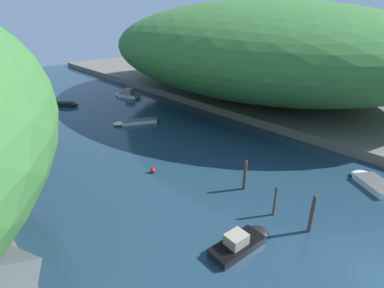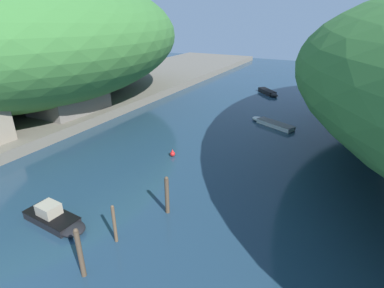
{
  "view_description": "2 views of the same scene",
  "coord_description": "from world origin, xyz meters",
  "px_view_note": "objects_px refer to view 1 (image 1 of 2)",
  "views": [
    {
      "loc": [
        -17.49,
        -1.84,
        14.89
      ],
      "look_at": [
        2.63,
        20.43,
        1.6
      ],
      "focal_mm": 28.0,
      "sensor_mm": 36.0,
      "label": 1
    },
    {
      "loc": [
        11.54,
        -2.51,
        13.06
      ],
      "look_at": [
        -0.97,
        21.39,
        1.31
      ],
      "focal_mm": 28.0,
      "sensor_mm": 36.0,
      "label": 2
    }
  ],
  "objects_px": {
    "boat_white_cruiser": "(127,94)",
    "boat_cabin_cruiser": "(372,182)",
    "boat_red_skiff": "(242,242)",
    "boat_yellow_tender": "(64,104)",
    "channel_buoy_near": "(153,170)",
    "boat_navy_launch": "(134,122)"
  },
  "relations": [
    {
      "from": "boat_white_cruiser",
      "to": "boat_cabin_cruiser",
      "type": "distance_m",
      "value": 43.19
    },
    {
      "from": "boat_red_skiff",
      "to": "boat_cabin_cruiser",
      "type": "xyz_separation_m",
      "value": [
        15.46,
        -2.97,
        -0.14
      ]
    },
    {
      "from": "boat_red_skiff",
      "to": "boat_yellow_tender",
      "type": "distance_m",
      "value": 42.2
    },
    {
      "from": "boat_yellow_tender",
      "to": "boat_red_skiff",
      "type": "bearing_deg",
      "value": 42.47
    },
    {
      "from": "boat_white_cruiser",
      "to": "boat_yellow_tender",
      "type": "xyz_separation_m",
      "value": [
        -11.33,
        1.83,
        -0.17
      ]
    },
    {
      "from": "boat_cabin_cruiser",
      "to": "channel_buoy_near",
      "type": "bearing_deg",
      "value": 164.14
    },
    {
      "from": "boat_red_skiff",
      "to": "boat_cabin_cruiser",
      "type": "height_order",
      "value": "boat_red_skiff"
    },
    {
      "from": "boat_red_skiff",
      "to": "boat_cabin_cruiser",
      "type": "distance_m",
      "value": 15.75
    },
    {
      "from": "channel_buoy_near",
      "to": "boat_red_skiff",
      "type": "bearing_deg",
      "value": -96.74
    },
    {
      "from": "boat_navy_launch",
      "to": "channel_buoy_near",
      "type": "xyz_separation_m",
      "value": [
        -6.35,
        -13.69,
        0.02
      ]
    },
    {
      "from": "boat_cabin_cruiser",
      "to": "channel_buoy_near",
      "type": "distance_m",
      "value": 20.97
    },
    {
      "from": "boat_white_cruiser",
      "to": "channel_buoy_near",
      "type": "xyz_separation_m",
      "value": [
        -13.47,
        -27.54,
        -0.21
      ]
    },
    {
      "from": "channel_buoy_near",
      "to": "boat_white_cruiser",
      "type": "bearing_deg",
      "value": 63.95
    },
    {
      "from": "boat_red_skiff",
      "to": "boat_cabin_cruiser",
      "type": "bearing_deg",
      "value": 82.34
    },
    {
      "from": "boat_cabin_cruiser",
      "to": "channel_buoy_near",
      "type": "height_order",
      "value": "channel_buoy_near"
    },
    {
      "from": "boat_cabin_cruiser",
      "to": "channel_buoy_near",
      "type": "relative_size",
      "value": 6.78
    },
    {
      "from": "boat_navy_launch",
      "to": "boat_yellow_tender",
      "type": "xyz_separation_m",
      "value": [
        -4.22,
        15.68,
        0.06
      ]
    },
    {
      "from": "boat_navy_launch",
      "to": "boat_white_cruiser",
      "type": "bearing_deg",
      "value": -2.06
    },
    {
      "from": "boat_white_cruiser",
      "to": "boat_cabin_cruiser",
      "type": "bearing_deg",
      "value": -108.97
    },
    {
      "from": "boat_navy_launch",
      "to": "boat_yellow_tender",
      "type": "bearing_deg",
      "value": 40.17
    },
    {
      "from": "boat_navy_launch",
      "to": "channel_buoy_near",
      "type": "relative_size",
      "value": 8.22
    },
    {
      "from": "channel_buoy_near",
      "to": "boat_cabin_cruiser",
      "type": "bearing_deg",
      "value": -48.24
    }
  ]
}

